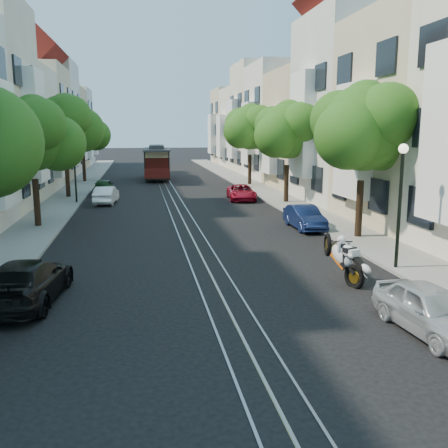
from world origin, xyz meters
name	(u,v)px	position (x,y,z in m)	size (l,w,h in m)	color
ground	(169,191)	(0.00, 28.00, 0.00)	(200.00, 200.00, 0.00)	black
sidewalk_east	(258,189)	(7.25, 28.00, 0.06)	(2.50, 80.00, 0.12)	gray
sidewalk_west	(73,192)	(-7.25, 28.00, 0.06)	(2.50, 80.00, 0.12)	gray
rail_left	(161,191)	(-0.55, 28.00, 0.01)	(0.06, 80.00, 0.02)	gray
rail_slot	(169,191)	(0.00, 28.00, 0.01)	(0.06, 80.00, 0.02)	gray
rail_right	(176,191)	(0.55, 28.00, 0.01)	(0.06, 80.00, 0.02)	gray
lane_line	(169,191)	(0.00, 28.00, 0.00)	(0.08, 80.00, 0.01)	tan
townhouses_east	(315,124)	(11.87, 27.91, 5.18)	(7.75, 72.00, 12.00)	beige
townhouses_west	(4,125)	(-11.87, 27.91, 5.08)	(7.75, 72.00, 11.76)	silver
tree_e_b	(365,130)	(7.26, 8.98, 4.73)	(4.93, 4.08, 6.68)	black
tree_e_c	(289,132)	(7.26, 19.98, 4.60)	(4.84, 3.99, 6.52)	black
tree_e_d	(251,128)	(7.26, 30.98, 4.87)	(5.01, 4.16, 6.85)	black
tree_w_b	(33,137)	(-7.14, 13.98, 4.40)	(4.72, 3.87, 6.27)	black
tree_w_c	(65,125)	(-7.14, 24.98, 5.07)	(5.13, 4.28, 7.09)	black
tree_w_d	(83,131)	(-7.14, 35.98, 4.60)	(4.84, 3.99, 6.52)	black
lamp_east	(401,188)	(6.30, 4.00, 2.85)	(0.32, 0.32, 4.16)	black
lamp_west	(74,160)	(-6.30, 22.00, 2.85)	(0.32, 0.32, 4.16)	black
sportbike_rider	(344,257)	(3.95, 2.94, 0.85)	(0.86, 1.95, 1.55)	black
cable_car	(157,161)	(-0.50, 37.75, 1.78)	(2.74, 7.91, 3.01)	black
parked_car_e_near	(431,310)	(4.40, -1.09, 0.58)	(1.37, 3.40, 1.16)	#A5ACB1
parked_car_e_mid	(305,217)	(5.60, 11.55, 0.56)	(1.19, 3.41, 1.12)	#0C173C
parked_car_e_far	(241,192)	(4.62, 21.99, 0.53)	(1.75, 3.81, 1.06)	maroon
parked_car_w_near	(27,281)	(-5.37, 2.69, 0.62)	(1.74, 4.27, 1.24)	black
parked_car_w_mid	(106,195)	(-4.40, 21.85, 0.56)	(1.19, 3.42, 1.13)	white
parked_car_w_far	(104,187)	(-4.88, 26.85, 0.58)	(1.36, 3.38, 1.15)	#153516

